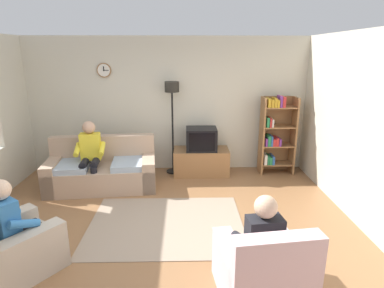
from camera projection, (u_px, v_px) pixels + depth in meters
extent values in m
plane|color=#8C603D|center=(160.00, 234.00, 4.36)|extent=(12.00, 12.00, 0.00)
cube|color=beige|center=(168.00, 105.00, 6.54)|extent=(6.20, 0.12, 2.70)
cylinder|color=olive|center=(104.00, 70.00, 6.25)|extent=(0.28, 0.03, 0.28)
cylinder|color=white|center=(104.00, 70.00, 6.23)|extent=(0.24, 0.01, 0.24)
cube|color=black|center=(104.00, 69.00, 6.22)|extent=(0.02, 0.01, 0.09)
cube|color=black|center=(106.00, 70.00, 6.23)|extent=(0.11, 0.01, 0.01)
cube|color=beige|center=(13.00, 108.00, 5.93)|extent=(0.12, 1.10, 1.20)
cube|color=beige|center=(383.00, 137.00, 4.05)|extent=(0.12, 5.80, 2.70)
cube|color=tan|center=(102.00, 177.00, 5.78)|extent=(1.97, 1.03, 0.42)
cube|color=tan|center=(103.00, 148.00, 6.00)|extent=(1.91, 0.39, 0.48)
cube|color=tan|center=(149.00, 172.00, 5.86)|extent=(0.30, 0.86, 0.56)
cube|color=tan|center=(54.00, 176.00, 5.66)|extent=(0.30, 0.86, 0.56)
cube|color=#9EADBC|center=(129.00, 164.00, 5.72)|extent=(0.67, 0.74, 0.10)
cube|color=#9EADBC|center=(72.00, 166.00, 5.60)|extent=(0.67, 0.74, 0.10)
cube|color=olive|center=(201.00, 161.00, 6.47)|extent=(1.10, 0.56, 0.52)
cube|color=black|center=(200.00, 156.00, 6.71)|extent=(1.10, 0.04, 0.03)
cube|color=black|center=(201.00, 139.00, 6.31)|extent=(0.60, 0.48, 0.44)
cube|color=black|center=(202.00, 142.00, 6.08)|extent=(0.50, 0.01, 0.36)
cube|color=olive|center=(262.00, 136.00, 6.40)|extent=(0.04, 0.36, 1.55)
cube|color=olive|center=(293.00, 136.00, 6.41)|extent=(0.04, 0.36, 1.55)
cube|color=olive|center=(275.00, 134.00, 6.57)|extent=(0.64, 0.02, 1.55)
cube|color=olive|center=(275.00, 163.00, 6.57)|extent=(0.60, 0.34, 0.02)
cube|color=silver|center=(264.00, 158.00, 6.51)|extent=(0.06, 0.28, 0.20)
cube|color=#267F4C|center=(267.00, 159.00, 6.51)|extent=(0.03, 0.28, 0.18)
cube|color=#267F4C|center=(269.00, 159.00, 6.52)|extent=(0.05, 0.28, 0.15)
cube|color=#2D59A5|center=(272.00, 159.00, 6.52)|extent=(0.05, 0.28, 0.17)
cube|color=olive|center=(277.00, 145.00, 6.46)|extent=(0.60, 0.34, 0.02)
cube|color=#72338C|center=(265.00, 141.00, 6.41)|extent=(0.04, 0.28, 0.16)
cube|color=#267F4C|center=(268.00, 140.00, 6.40)|extent=(0.06, 0.28, 0.20)
cube|color=#2D59A5|center=(270.00, 140.00, 6.40)|extent=(0.03, 0.28, 0.20)
cube|color=red|center=(273.00, 141.00, 6.41)|extent=(0.05, 0.28, 0.14)
cube|color=red|center=(276.00, 141.00, 6.41)|extent=(0.06, 0.28, 0.16)
cube|color=#72338C|center=(279.00, 141.00, 6.42)|extent=(0.04, 0.28, 0.14)
cube|color=olive|center=(278.00, 126.00, 6.35)|extent=(0.60, 0.34, 0.02)
cube|color=#267F4C|center=(267.00, 122.00, 6.30)|extent=(0.05, 0.28, 0.18)
cube|color=red|center=(269.00, 122.00, 6.30)|extent=(0.04, 0.28, 0.17)
cube|color=silver|center=(271.00, 122.00, 6.30)|extent=(0.03, 0.28, 0.15)
cube|color=olive|center=(280.00, 107.00, 6.24)|extent=(0.60, 0.34, 0.02)
cube|color=gold|center=(268.00, 103.00, 6.19)|extent=(0.06, 0.28, 0.16)
cube|color=gold|center=(271.00, 103.00, 6.20)|extent=(0.05, 0.28, 0.15)
cube|color=gold|center=(274.00, 102.00, 6.19)|extent=(0.05, 0.28, 0.17)
cube|color=gold|center=(277.00, 103.00, 6.20)|extent=(0.04, 0.28, 0.14)
cube|color=#72338C|center=(280.00, 101.00, 6.19)|extent=(0.04, 0.28, 0.21)
cube|color=red|center=(283.00, 102.00, 6.19)|extent=(0.06, 0.28, 0.20)
cylinder|color=black|center=(173.00, 171.00, 6.62)|extent=(0.28, 0.28, 0.03)
cylinder|color=black|center=(173.00, 132.00, 6.39)|extent=(0.04, 0.04, 1.70)
cylinder|color=black|center=(172.00, 87.00, 6.14)|extent=(0.28, 0.28, 0.20)
cube|color=#BCAD99|center=(16.00, 255.00, 3.59)|extent=(1.14, 1.15, 0.40)
cube|color=#BCAD99|center=(4.00, 239.00, 3.75)|extent=(0.64, 0.76, 0.56)
cube|color=#BCAD99|center=(31.00, 257.00, 3.41)|extent=(0.64, 0.76, 0.56)
cube|color=beige|center=(259.00, 277.00, 3.23)|extent=(0.90, 0.93, 0.40)
cube|color=beige|center=(277.00, 262.00, 2.75)|extent=(0.82, 0.28, 0.50)
cube|color=beige|center=(230.00, 272.00, 3.18)|extent=(0.30, 0.82, 0.56)
cube|color=beige|center=(287.00, 267.00, 3.26)|extent=(0.30, 0.82, 0.56)
cube|color=gray|center=(166.00, 224.00, 4.60)|extent=(2.20, 1.70, 0.01)
cube|color=yellow|center=(91.00, 146.00, 5.67)|extent=(0.36, 0.23, 0.48)
sphere|color=tan|center=(89.00, 127.00, 5.56)|extent=(0.22, 0.22, 0.22)
cylinder|color=black|center=(95.00, 163.00, 5.56)|extent=(0.17, 0.39, 0.13)
cylinder|color=black|center=(85.00, 163.00, 5.54)|extent=(0.17, 0.39, 0.13)
cylinder|color=black|center=(95.00, 182.00, 5.46)|extent=(0.12, 0.12, 0.52)
cylinder|color=black|center=(84.00, 182.00, 5.44)|extent=(0.12, 0.12, 0.52)
cylinder|color=yellow|center=(102.00, 149.00, 5.60)|extent=(0.12, 0.34, 0.20)
cylinder|color=yellow|center=(77.00, 150.00, 5.55)|extent=(0.12, 0.34, 0.20)
cube|color=#3372B2|center=(4.00, 220.00, 3.42)|extent=(0.39, 0.36, 0.48)
sphere|color=beige|center=(0.00, 190.00, 3.33)|extent=(0.22, 0.22, 0.22)
cylinder|color=black|center=(21.00, 230.00, 3.68)|extent=(0.33, 0.38, 0.13)
cylinder|color=black|center=(29.00, 235.00, 3.58)|extent=(0.33, 0.38, 0.13)
cylinder|color=black|center=(39.00, 239.00, 3.89)|extent=(0.15, 0.15, 0.40)
cylinder|color=black|center=(48.00, 244.00, 3.79)|extent=(0.15, 0.15, 0.40)
cylinder|color=#3372B2|center=(5.00, 213.00, 3.62)|extent=(0.27, 0.32, 0.20)
cylinder|color=#3372B2|center=(24.00, 224.00, 3.38)|extent=(0.27, 0.32, 0.20)
cube|color=black|center=(264.00, 240.00, 3.05)|extent=(0.36, 0.24, 0.48)
sphere|color=#D8AD8C|center=(266.00, 207.00, 2.96)|extent=(0.22, 0.22, 0.22)
cylinder|color=#2D334C|center=(247.00, 251.00, 3.29)|extent=(0.18, 0.39, 0.13)
cylinder|color=#2D334C|center=(264.00, 250.00, 3.31)|extent=(0.18, 0.39, 0.13)
cylinder|color=#2D334C|center=(241.00, 258.00, 3.53)|extent=(0.12, 0.12, 0.40)
cylinder|color=#2D334C|center=(257.00, 257.00, 3.55)|extent=(0.12, 0.12, 0.40)
cylinder|color=black|center=(239.00, 238.00, 3.12)|extent=(0.13, 0.34, 0.20)
cylinder|color=black|center=(280.00, 235.00, 3.18)|extent=(0.13, 0.34, 0.20)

